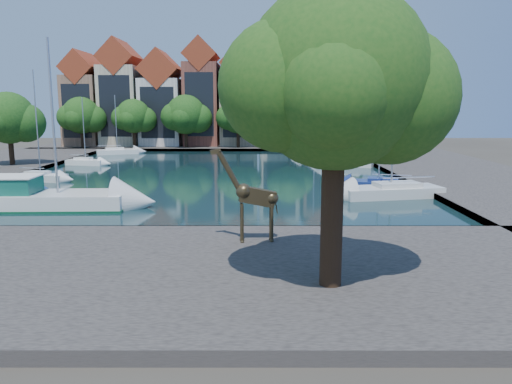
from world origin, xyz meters
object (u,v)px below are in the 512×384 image
giraffe_statue (252,196)px  motorsailer (31,196)px  plane_tree (339,84)px  sailboat_right_a (391,189)px

giraffe_statue → motorsailer: motorsailer is taller
plane_tree → motorsailer: 24.69m
giraffe_statue → motorsailer: (-14.96, 9.69, -1.78)m
plane_tree → motorsailer: motorsailer is taller
giraffe_statue → motorsailer: size_ratio=0.38×
motorsailer → sailboat_right_a: motorsailer is taller
plane_tree → sailboat_right_a: bearing=69.5°
plane_tree → giraffe_statue: 8.24m
giraffe_statue → sailboat_right_a: size_ratio=0.41×
plane_tree → motorsailer: size_ratio=0.89×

